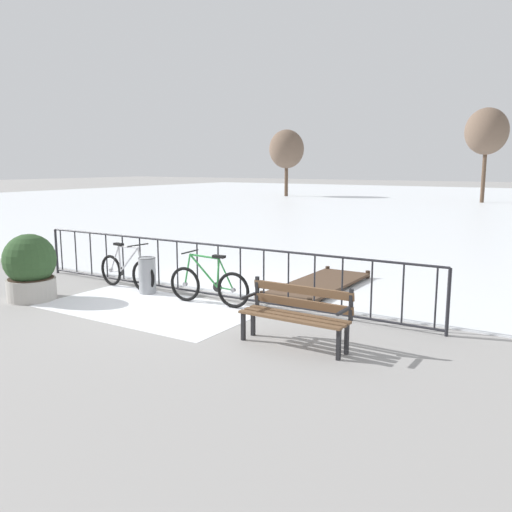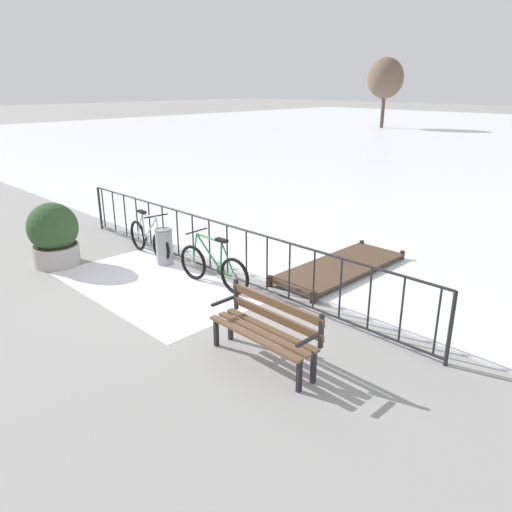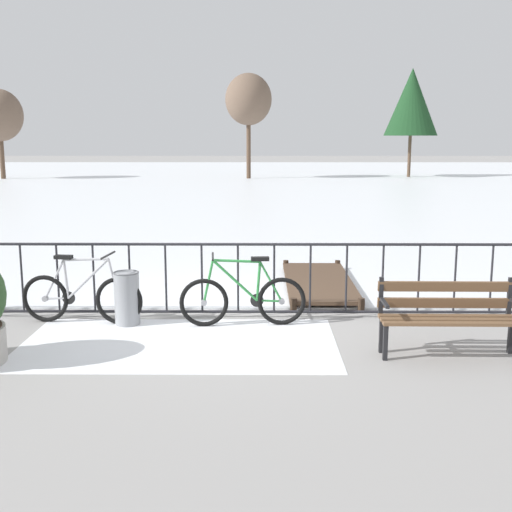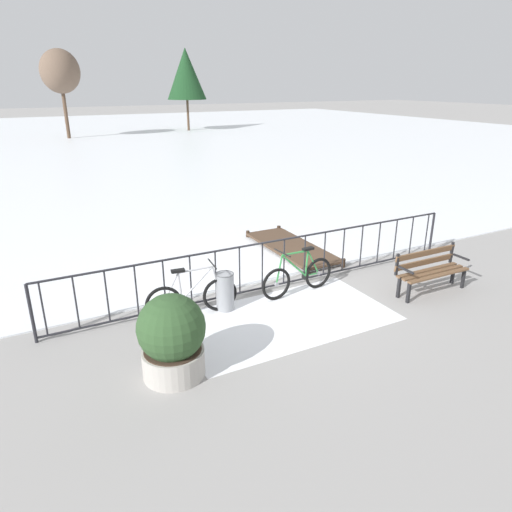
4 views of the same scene
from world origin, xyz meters
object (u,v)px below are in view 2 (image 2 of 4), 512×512
bicycle_near_railing (213,267)px  park_bench (267,326)px  trash_bin (164,246)px  bicycle_second (149,239)px  planter_with_shrub (54,235)px

bicycle_near_railing → park_bench: bearing=-25.1°
trash_bin → park_bench: bearing=-16.6°
park_bench → bicycle_second: bearing=165.0°
planter_with_shrub → trash_bin: bearing=45.6°
bicycle_near_railing → trash_bin: size_ratio=2.34×
bicycle_near_railing → park_bench: size_ratio=1.07×
park_bench → trash_bin: park_bench is taller
planter_with_shrub → park_bench: bearing=3.8°
park_bench → planter_with_shrub: 5.55m
bicycle_second → park_bench: (4.64, -1.24, 0.14)m
bicycle_near_railing → bicycle_second: bearing=177.2°
trash_bin → planter_with_shrub: bearing=-134.4°
planter_with_shrub → trash_bin: size_ratio=1.74×
bicycle_second → planter_with_shrub: planter_with_shrub is taller
park_bench → planter_with_shrub: bearing=-176.2°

